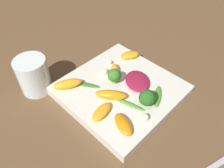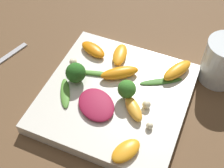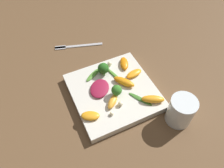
% 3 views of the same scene
% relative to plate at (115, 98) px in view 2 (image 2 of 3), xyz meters
% --- Properties ---
extents(ground_plane, '(2.40, 2.40, 0.00)m').
position_rel_plate_xyz_m(ground_plane, '(0.00, 0.00, -0.01)').
color(ground_plane, brown).
extents(plate, '(0.27, 0.27, 0.03)m').
position_rel_plate_xyz_m(plate, '(0.00, 0.00, 0.00)').
color(plate, silver).
rests_on(plate, ground_plane).
extents(drinking_glass, '(0.08, 0.08, 0.09)m').
position_rel_plate_xyz_m(drinking_glass, '(-0.17, -0.14, 0.03)').
color(drinking_glass, white).
rests_on(drinking_glass, ground_plane).
extents(radicchio_leaf_0, '(0.10, 0.10, 0.01)m').
position_rel_plate_xyz_m(radicchio_leaf_0, '(0.02, 0.04, 0.02)').
color(radicchio_leaf_0, maroon).
rests_on(radicchio_leaf_0, plate).
extents(orange_segment_0, '(0.06, 0.06, 0.02)m').
position_rel_plate_xyz_m(orange_segment_0, '(-0.05, 0.03, 0.02)').
color(orange_segment_0, '#FCAD33').
rests_on(orange_segment_0, plate).
extents(orange_segment_1, '(0.08, 0.07, 0.02)m').
position_rel_plate_xyz_m(orange_segment_1, '(0.01, -0.04, 0.02)').
color(orange_segment_1, orange).
rests_on(orange_segment_1, plate).
extents(orange_segment_2, '(0.04, 0.06, 0.02)m').
position_rel_plate_xyz_m(orange_segment_2, '(0.03, -0.09, 0.02)').
color(orange_segment_2, orange).
rests_on(orange_segment_2, plate).
extents(orange_segment_3, '(0.05, 0.06, 0.02)m').
position_rel_plate_xyz_m(orange_segment_3, '(-0.06, 0.11, 0.02)').
color(orange_segment_3, orange).
rests_on(orange_segment_3, plate).
extents(orange_segment_4, '(0.06, 0.08, 0.02)m').
position_rel_plate_xyz_m(orange_segment_4, '(-0.09, -0.09, 0.02)').
color(orange_segment_4, orange).
rests_on(orange_segment_4, plate).
extents(orange_segment_5, '(0.07, 0.05, 0.02)m').
position_rel_plate_xyz_m(orange_segment_5, '(0.09, -0.08, 0.02)').
color(orange_segment_5, orange).
rests_on(orange_segment_5, plate).
extents(broccoli_floret_0, '(0.03, 0.03, 0.04)m').
position_rel_plate_xyz_m(broccoli_floret_0, '(-0.02, -0.00, 0.04)').
color(broccoli_floret_0, '#84AD5B').
rests_on(broccoli_floret_0, plate).
extents(broccoli_floret_1, '(0.04, 0.04, 0.04)m').
position_rel_plate_xyz_m(broccoli_floret_1, '(0.08, -0.00, 0.04)').
color(broccoli_floret_1, '#7A9E51').
rests_on(broccoli_floret_1, plate).
extents(arugula_sprig_0, '(0.08, 0.06, 0.00)m').
position_rel_plate_xyz_m(arugula_sprig_0, '(-0.07, -0.06, 0.02)').
color(arugula_sprig_0, '#3D7528').
rests_on(arugula_sprig_0, plate).
extents(arugula_sprig_1, '(0.09, 0.03, 0.01)m').
position_rel_plate_xyz_m(arugula_sprig_1, '(0.05, -0.03, 0.02)').
color(arugula_sprig_1, '#518E33').
rests_on(arugula_sprig_1, plate).
extents(arugula_sprig_2, '(0.05, 0.07, 0.01)m').
position_rel_plate_xyz_m(arugula_sprig_2, '(0.09, 0.04, 0.02)').
color(arugula_sprig_2, '#518E33').
rests_on(arugula_sprig_2, plate).
extents(macadamia_nut_0, '(0.01, 0.01, 0.01)m').
position_rel_plate_xyz_m(macadamia_nut_0, '(-0.08, 0.05, 0.02)').
color(macadamia_nut_0, beige).
rests_on(macadamia_nut_0, plate).
extents(macadamia_nut_1, '(0.02, 0.02, 0.02)m').
position_rel_plate_xyz_m(macadamia_nut_1, '(0.11, -0.04, 0.02)').
color(macadamia_nut_1, beige).
rests_on(macadamia_nut_1, plate).
extents(macadamia_nut_2, '(0.02, 0.02, 0.02)m').
position_rel_plate_xyz_m(macadamia_nut_2, '(-0.06, 0.01, 0.02)').
color(macadamia_nut_2, beige).
rests_on(macadamia_nut_2, plate).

